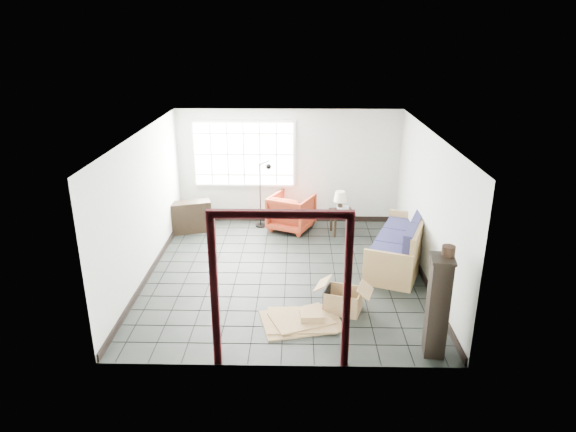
{
  "coord_description": "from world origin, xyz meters",
  "views": [
    {
      "loc": [
        0.21,
        -8.51,
        4.27
      ],
      "look_at": [
        0.04,
        0.3,
        1.02
      ],
      "focal_mm": 32.0,
      "sensor_mm": 36.0,
      "label": 1
    }
  ],
  "objects_px": {
    "armchair": "(291,210)",
    "side_table": "(342,215)",
    "futon_sofa": "(403,246)",
    "tall_shelf": "(438,306)"
  },
  "relations": [
    {
      "from": "futon_sofa",
      "to": "armchair",
      "type": "relative_size",
      "value": 2.71
    },
    {
      "from": "armchair",
      "to": "tall_shelf",
      "type": "bearing_deg",
      "value": 138.01
    },
    {
      "from": "futon_sofa",
      "to": "tall_shelf",
      "type": "relative_size",
      "value": 1.65
    },
    {
      "from": "tall_shelf",
      "to": "futon_sofa",
      "type": "bearing_deg",
      "value": 95.5
    },
    {
      "from": "armchair",
      "to": "futon_sofa",
      "type": "bearing_deg",
      "value": 164.76
    },
    {
      "from": "armchair",
      "to": "side_table",
      "type": "distance_m",
      "value": 1.13
    },
    {
      "from": "futon_sofa",
      "to": "tall_shelf",
      "type": "height_order",
      "value": "tall_shelf"
    },
    {
      "from": "armchair",
      "to": "tall_shelf",
      "type": "relative_size",
      "value": 0.61
    },
    {
      "from": "side_table",
      "to": "tall_shelf",
      "type": "relative_size",
      "value": 0.37
    },
    {
      "from": "futon_sofa",
      "to": "tall_shelf",
      "type": "bearing_deg",
      "value": -71.16
    }
  ]
}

